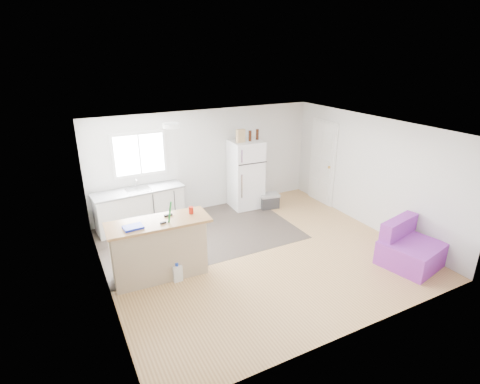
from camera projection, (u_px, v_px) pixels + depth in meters
name	position (u px, v px, depth m)	size (l,w,h in m)	color
room	(259.00, 195.00, 6.80)	(5.51, 5.01, 2.41)	#A37444
vinyl_zone	(199.00, 234.00, 7.95)	(4.05, 2.50, 0.00)	#342D27
window	(139.00, 154.00, 8.07)	(1.18, 0.06, 0.98)	white
interior_door	(322.00, 163.00, 9.32)	(0.11, 0.92, 2.10)	white
ceiling_fixture	(171.00, 126.00, 6.86)	(0.30, 0.30, 0.07)	white
kitchen_cabinets	(140.00, 208.00, 8.16)	(1.96, 0.74, 1.13)	white
peninsula	(159.00, 249.00, 6.30)	(1.71, 0.72, 1.03)	#C6AD8F
refrigerator	(246.00, 174.00, 9.08)	(0.76, 0.72, 1.66)	white
cooler	(269.00, 201.00, 9.21)	(0.51, 0.39, 0.36)	#2E2E31
purple_seat	(409.00, 249.00, 6.76)	(1.12, 1.08, 0.78)	purple
cleaner_jug	(177.00, 273.00, 6.29)	(0.16, 0.12, 0.35)	silver
mop	(165.00, 268.00, 6.30)	(0.29, 0.39, 1.43)	green
red_cup	(191.00, 210.00, 6.39)	(0.08, 0.08, 0.12)	red
blue_tray	(133.00, 227.00, 5.88)	(0.30, 0.22, 0.04)	#1526C8
tool_a	(168.00, 215.00, 6.32)	(0.14, 0.05, 0.03)	black
tool_b	(163.00, 223.00, 6.04)	(0.10, 0.04, 0.03)	black
cardboard_box	(241.00, 136.00, 8.60)	(0.20, 0.10, 0.30)	tan
bottle_left	(250.00, 136.00, 8.71)	(0.07, 0.07, 0.25)	#321509
bottle_right	(257.00, 134.00, 8.87)	(0.07, 0.07, 0.25)	#321509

